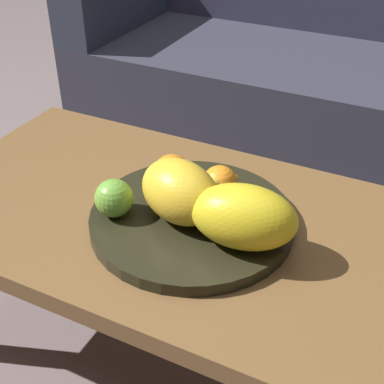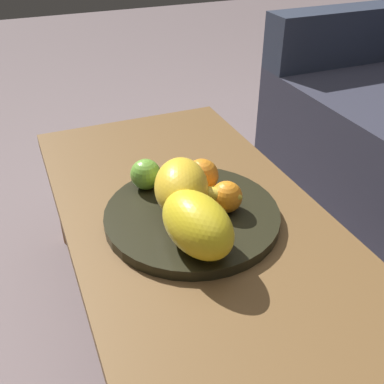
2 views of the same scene
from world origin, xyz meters
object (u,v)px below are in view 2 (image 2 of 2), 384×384
(apple_front, at_px, (146,174))
(banana_bunch, at_px, (210,201))
(coffee_table, at_px, (196,232))
(melon_smaller_beside, at_px, (197,224))
(orange_front, at_px, (227,197))
(fruit_bowl, at_px, (192,215))
(melon_large_front, at_px, (181,187))
(orange_left, at_px, (202,176))

(apple_front, distance_m, banana_bunch, 0.18)
(coffee_table, distance_m, melon_smaller_beside, 0.18)
(melon_smaller_beside, bearing_deg, banana_bunch, 143.88)
(orange_front, xyz_separation_m, apple_front, (-0.15, -0.13, 0.00))
(coffee_table, bearing_deg, banana_bunch, 48.68)
(coffee_table, height_order, apple_front, apple_front)
(fruit_bowl, height_order, apple_front, apple_front)
(melon_large_front, relative_size, melon_smaller_beside, 0.88)
(coffee_table, relative_size, orange_left, 14.32)
(coffee_table, xyz_separation_m, melon_large_front, (-0.01, -0.03, 0.13))
(fruit_bowl, relative_size, apple_front, 5.35)
(fruit_bowl, xyz_separation_m, apple_front, (-0.13, -0.06, 0.05))
(orange_front, distance_m, apple_front, 0.21)
(coffee_table, bearing_deg, apple_front, -147.55)
(melon_large_front, bearing_deg, fruit_bowl, 51.84)
(coffee_table, relative_size, melon_large_front, 6.89)
(fruit_bowl, relative_size, orange_front, 5.56)
(orange_left, bearing_deg, coffee_table, -32.36)
(apple_front, bearing_deg, fruit_bowl, 26.17)
(melon_smaller_beside, xyz_separation_m, banana_bunch, (-0.10, 0.07, -0.03))
(coffee_table, bearing_deg, melon_large_front, -102.20)
(melon_large_front, bearing_deg, coffee_table, 77.80)
(banana_bunch, bearing_deg, fruit_bowl, -109.54)
(orange_front, distance_m, orange_left, 0.10)
(orange_front, height_order, orange_left, orange_left)
(fruit_bowl, relative_size, banana_bunch, 2.53)
(melon_smaller_beside, relative_size, banana_bunch, 1.21)
(melon_large_front, xyz_separation_m, banana_bunch, (0.03, 0.06, -0.03))
(banana_bunch, bearing_deg, melon_smaller_beside, -36.12)
(coffee_table, relative_size, orange_front, 16.16)
(coffee_table, height_order, melon_large_front, melon_large_front)
(coffee_table, height_order, banana_bunch, banana_bunch)
(coffee_table, bearing_deg, orange_front, 60.17)
(coffee_table, height_order, orange_front, orange_front)
(banana_bunch, bearing_deg, orange_front, 70.79)
(apple_front, xyz_separation_m, banana_bunch, (0.14, 0.10, -0.01))
(orange_front, height_order, apple_front, apple_front)
(melon_smaller_beside, relative_size, orange_left, 2.36)
(melon_smaller_beside, bearing_deg, orange_front, 130.24)
(melon_large_front, height_order, apple_front, melon_large_front)
(banana_bunch, bearing_deg, coffee_table, -131.32)
(coffee_table, relative_size, melon_smaller_beside, 6.06)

